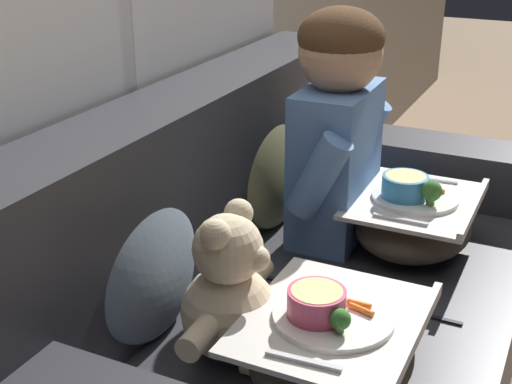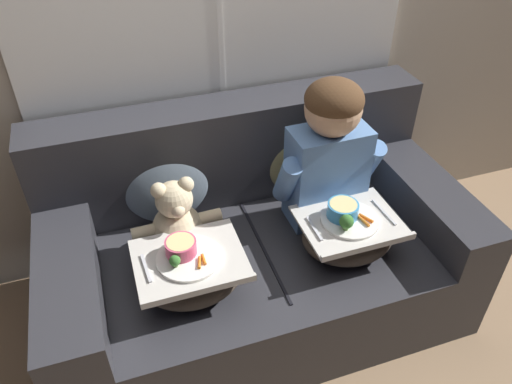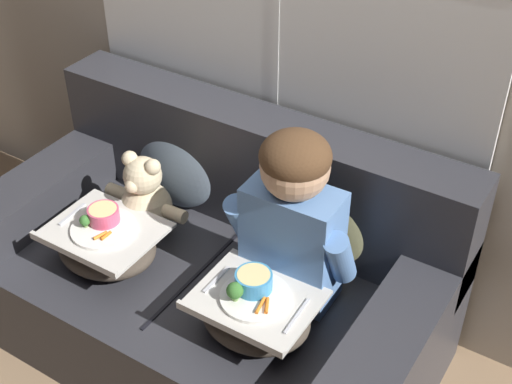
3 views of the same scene
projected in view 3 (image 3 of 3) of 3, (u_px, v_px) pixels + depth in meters
ground_plane at (209, 342)px, 2.92m from camera, size 14.00×14.00×0.00m
couch at (216, 275)px, 2.78m from camera, size 1.75×0.96×0.88m
throw_pillow_behind_child at (321, 215)px, 2.61m from camera, size 0.41×0.20×0.43m
throw_pillow_behind_teddy at (178, 162)px, 2.89m from camera, size 0.39×0.19×0.41m
child_figure at (293, 211)px, 2.36m from camera, size 0.47×0.23×0.66m
teddy_bear at (144, 199)px, 2.77m from camera, size 0.37×0.26×0.35m
lap_tray_child at (255, 312)px, 2.37m from camera, size 0.40×0.33×0.23m
lap_tray_teddy at (106, 244)px, 2.65m from camera, size 0.41×0.34×0.22m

